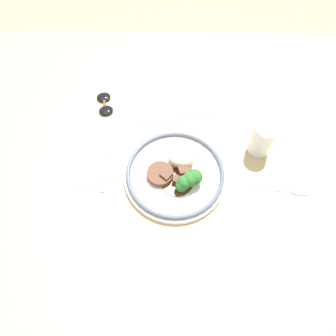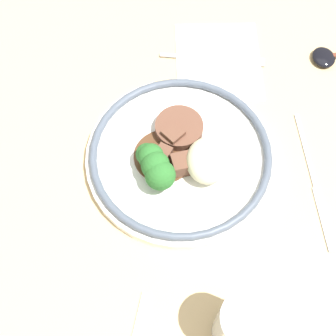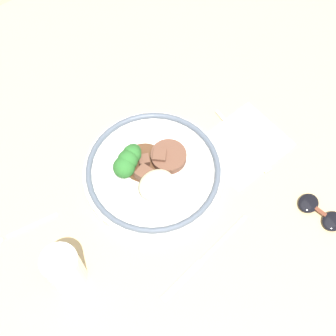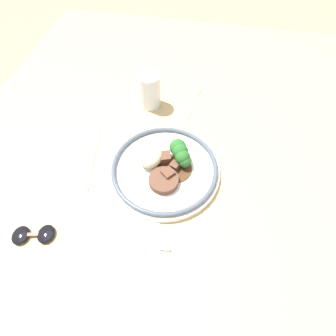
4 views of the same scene
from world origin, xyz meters
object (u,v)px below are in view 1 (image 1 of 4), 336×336
at_px(juice_glass, 262,140).
at_px(knife, 182,119).
at_px(plate, 176,174).
at_px(fork, 106,158).
at_px(sunglasses, 105,104).
at_px(spoon, 292,192).

bearing_deg(juice_glass, knife, 153.63).
xyz_separation_m(plate, juice_glass, (0.24, 0.09, 0.03)).
bearing_deg(fork, sunglasses, 7.16).
bearing_deg(plate, juice_glass, 21.26).
bearing_deg(plate, fork, 164.30).
bearing_deg(sunglasses, juice_glass, -32.94).
xyz_separation_m(plate, spoon, (0.32, -0.04, -0.02)).
xyz_separation_m(juice_glass, knife, (-0.22, 0.11, -0.05)).
height_order(plate, fork, plate).
xyz_separation_m(fork, knife, (0.22, 0.15, -0.00)).
bearing_deg(sunglasses, knife, -25.79).
relative_size(juice_glass, sunglasses, 1.05).
bearing_deg(juice_glass, fork, -175.26).
xyz_separation_m(juice_glass, fork, (-0.44, -0.04, -0.05)).
bearing_deg(plate, spoon, -7.78).
bearing_deg(juice_glass, spoon, -60.62).
bearing_deg(juice_glass, plate, -158.74).
distance_m(juice_glass, spoon, 0.16).
relative_size(plate, spoon, 1.72).
xyz_separation_m(juice_glass, sunglasses, (-0.47, 0.16, -0.04)).
xyz_separation_m(plate, fork, (-0.20, 0.06, -0.02)).
bearing_deg(spoon, juice_glass, 126.09).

